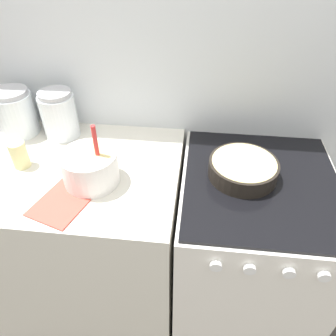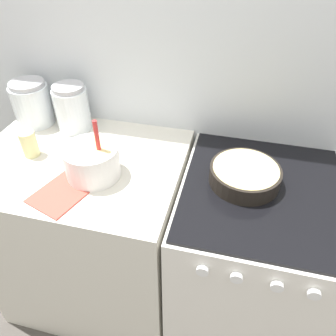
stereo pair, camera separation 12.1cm
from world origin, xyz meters
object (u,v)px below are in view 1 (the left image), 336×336
object	(u,v)px
storage_jar_left	(16,115)
tin_can	(19,155)
stove	(244,256)
baking_pan	(243,168)
storage_jar_middle	(60,117)
mixing_bowl	(90,166)

from	to	relation	value
storage_jar_left	tin_can	distance (m)	0.26
stove	baking_pan	world-z (taller)	baking_pan
stove	baking_pan	bearing A→B (deg)	162.41
storage_jar_middle	tin_can	size ratio (longest dim) A/B	1.93
baking_pan	tin_can	distance (m)	0.86
mixing_bowl	storage_jar_left	bearing A→B (deg)	145.20
baking_pan	storage_jar_left	distance (m)	1.00
baking_pan	storage_jar_middle	distance (m)	0.81
stove	storage_jar_left	xyz separation A→B (m)	(-1.06, 0.22, 0.55)
baking_pan	mixing_bowl	bearing A→B (deg)	-170.49
storage_jar_left	tin_can	xyz separation A→B (m)	(0.12, -0.23, -0.03)
mixing_bowl	storage_jar_left	world-z (taller)	mixing_bowl
baking_pan	storage_jar_middle	bearing A→B (deg)	165.67
baking_pan	tin_can	world-z (taller)	tin_can
mixing_bowl	baking_pan	size ratio (longest dim) A/B	0.94
baking_pan	storage_jar_left	bearing A→B (deg)	168.51
baking_pan	storage_jar_left	size ratio (longest dim) A/B	1.27
storage_jar_left	tin_can	bearing A→B (deg)	-63.22
mixing_bowl	tin_can	xyz separation A→B (m)	(-0.30, 0.06, -0.02)
stove	tin_can	world-z (taller)	tin_can
stove	baking_pan	size ratio (longest dim) A/B	3.59
mixing_bowl	tin_can	world-z (taller)	mixing_bowl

